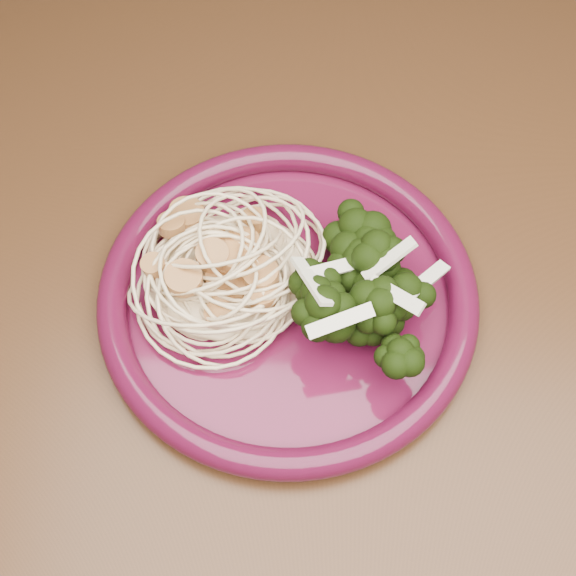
# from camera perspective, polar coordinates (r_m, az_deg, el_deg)

# --- Properties ---
(dining_table) EXTENTS (1.20, 0.80, 0.75)m
(dining_table) POSITION_cam_1_polar(r_m,az_deg,el_deg) (0.67, -5.45, -1.97)
(dining_table) COLOR #472814
(dining_table) RESTS_ON ground
(dinner_plate) EXTENTS (0.33, 0.33, 0.02)m
(dinner_plate) POSITION_cam_1_polar(r_m,az_deg,el_deg) (0.55, 0.00, -0.55)
(dinner_plate) COLOR #4E0D27
(dinner_plate) RESTS_ON dining_table
(spaghetti_pile) EXTENTS (0.15, 0.14, 0.03)m
(spaghetti_pile) POSITION_cam_1_polar(r_m,az_deg,el_deg) (0.55, -4.23, 1.37)
(spaghetti_pile) COLOR beige
(spaghetti_pile) RESTS_ON dinner_plate
(scallop_cluster) EXTENTS (0.15, 0.15, 0.04)m
(scallop_cluster) POSITION_cam_1_polar(r_m,az_deg,el_deg) (0.52, -4.46, 3.28)
(scallop_cluster) COLOR tan
(scallop_cluster) RESTS_ON spaghetti_pile
(broccoli_pile) EXTENTS (0.12, 0.15, 0.05)m
(broccoli_pile) POSITION_cam_1_polar(r_m,az_deg,el_deg) (0.53, 5.42, -1.32)
(broccoli_pile) COLOR black
(broccoli_pile) RESTS_ON dinner_plate
(onion_garnish) EXTENTS (0.08, 0.10, 0.05)m
(onion_garnish) POSITION_cam_1_polar(r_m,az_deg,el_deg) (0.50, 5.69, 0.30)
(onion_garnish) COLOR #EEE9CB
(onion_garnish) RESTS_ON broccoli_pile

